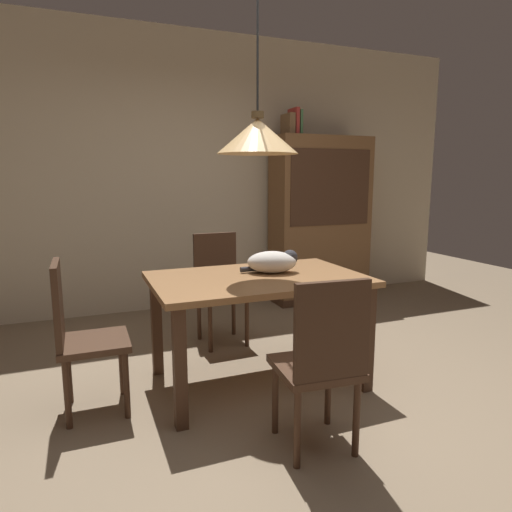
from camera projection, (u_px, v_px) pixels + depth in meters
ground at (312, 418)px, 2.64m from camera, size 10.00×10.00×0.00m
back_wall at (195, 173)px, 4.82m from camera, size 6.40×0.10×2.90m
dining_table at (257, 291)px, 3.01m from camera, size 1.40×0.90×0.75m
chair_far_back at (219, 283)px, 3.84m from camera, size 0.41×0.41×0.93m
chair_near_front at (322, 358)px, 2.23m from camera, size 0.43×0.43×0.93m
chair_left_side at (79, 331)px, 2.62m from camera, size 0.40×0.40×0.93m
cat_sleeping at (273, 262)px, 3.09m from camera, size 0.41×0.32×0.16m
pendant_lamp at (258, 136)px, 2.84m from camera, size 0.52×0.52×1.30m
hutch_bookcase at (320, 223)px, 5.10m from camera, size 1.12×0.45×1.85m
book_brown_thick at (288, 124)px, 4.77m from camera, size 0.06×0.24×0.22m
book_red_tall at (294, 122)px, 4.79m from camera, size 0.04×0.22×0.28m
book_green_slim at (298, 123)px, 4.81m from camera, size 0.03×0.20×0.26m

